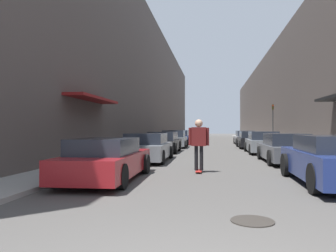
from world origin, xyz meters
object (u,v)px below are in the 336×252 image
(parked_car_right_4, at_px, (245,138))
(skateboarder, at_px, (199,140))
(parked_car_left_3, at_px, (174,140))
(parked_car_right_2, at_px, (263,143))
(parked_car_right_0, at_px, (331,160))
(parked_car_left_1, at_px, (147,148))
(parked_car_left_2, at_px, (163,142))
(parked_car_right_1, at_px, (285,149))
(manhole_cover, at_px, (252,221))
(parked_car_left_4, at_px, (179,138))
(parked_car_right_3, at_px, (251,140))
(parked_car_left_0, at_px, (107,160))
(traffic_light, at_px, (273,120))

(parked_car_right_4, relative_size, skateboarder, 2.50)
(parked_car_left_3, xyz_separation_m, parked_car_right_2, (6.09, -5.12, -0.01))
(parked_car_left_3, xyz_separation_m, parked_car_right_0, (6.18, -16.60, 0.00))
(parked_car_right_0, bearing_deg, parked_car_left_3, 110.41)
(parked_car_left_1, height_order, parked_car_right_0, parked_car_right_0)
(parked_car_left_1, distance_m, parked_car_left_2, 5.73)
(parked_car_right_1, distance_m, manhole_cover, 9.94)
(parked_car_left_4, height_order, parked_car_right_1, parked_car_left_4)
(parked_car_left_2, height_order, parked_car_right_2, parked_car_right_2)
(manhole_cover, bearing_deg, parked_car_left_4, 98.29)
(parked_car_left_2, height_order, parked_car_right_4, parked_car_right_4)
(parked_car_right_3, bearing_deg, parked_car_left_0, -109.65)
(parked_car_left_1, bearing_deg, parked_car_right_3, 62.02)
(parked_car_right_0, distance_m, manhole_cover, 4.64)
(parked_car_right_3, xyz_separation_m, traffic_light, (2.35, 3.95, 1.69))
(parked_car_right_0, distance_m, parked_car_right_4, 22.88)
(parked_car_left_1, bearing_deg, traffic_light, 61.27)
(parked_car_left_0, xyz_separation_m, parked_car_right_0, (6.23, 0.01, 0.06))
(parked_car_left_0, bearing_deg, parked_car_left_1, 89.32)
(parked_car_right_3, xyz_separation_m, parked_car_right_4, (0.05, 5.79, 0.00))
(traffic_light, bearing_deg, parked_car_left_2, -131.58)
(parked_car_left_4, xyz_separation_m, parked_car_right_2, (6.21, -10.60, -0.02))
(parked_car_left_2, xyz_separation_m, traffic_light, (8.50, 9.58, 1.69))
(parked_car_left_4, distance_m, parked_car_right_3, 7.94)
(parked_car_left_1, height_order, skateboarder, skateboarder)
(skateboarder, bearing_deg, parked_car_right_1, 46.01)
(parked_car_right_0, bearing_deg, parked_car_left_0, -179.90)
(parked_car_right_4, xyz_separation_m, manhole_cover, (-2.45, -26.71, -0.63))
(parked_car_left_3, xyz_separation_m, parked_car_left_4, (-0.12, 5.48, 0.01))
(parked_car_left_1, relative_size, parked_car_right_3, 1.02)
(parked_car_right_1, height_order, parked_car_right_2, parked_car_right_2)
(manhole_cover, xyz_separation_m, traffic_light, (4.75, 24.87, 2.31))
(parked_car_right_0, bearing_deg, parked_car_left_2, 118.68)
(parked_car_left_1, distance_m, manhole_cover, 10.25)
(parked_car_right_0, height_order, parked_car_right_3, parked_car_right_0)
(skateboarder, height_order, traffic_light, traffic_light)
(parked_car_left_4, relative_size, parked_car_right_0, 0.85)
(parked_car_left_1, xyz_separation_m, skateboarder, (2.54, -3.73, 0.50))
(parked_car_left_0, bearing_deg, parked_car_right_3, 70.35)
(skateboarder, bearing_deg, parked_car_left_1, 124.26)
(parked_car_right_3, height_order, traffic_light, traffic_light)
(parked_car_right_0, xyz_separation_m, parked_car_right_1, (0.01, 5.76, -0.03))
(parked_car_left_3, height_order, parked_car_left_4, parked_car_left_3)
(parked_car_left_4, distance_m, parked_car_right_2, 12.28)
(parked_car_left_1, bearing_deg, parked_car_left_0, -90.68)
(parked_car_left_2, height_order, parked_car_left_3, parked_car_left_3)
(parked_car_left_2, xyz_separation_m, manhole_cover, (3.75, -15.29, -0.63))
(parked_car_right_4, bearing_deg, parked_car_left_1, -109.55)
(parked_car_left_3, bearing_deg, skateboarder, -80.07)
(parked_car_left_4, bearing_deg, parked_car_left_0, -89.82)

